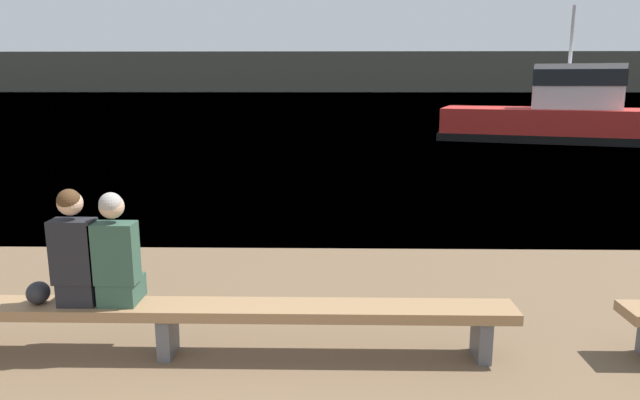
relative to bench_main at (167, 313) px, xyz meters
name	(u,v)px	position (x,y,z in m)	size (l,w,h in m)	color
water_surface	(325,92)	(0.16, 123.45, -0.41)	(240.00, 240.00, 0.00)	#386084
far_shoreline	(325,72)	(0.16, 127.09, 3.90)	(600.00, 12.00, 8.62)	#4C4C42
bench_main	(167,313)	(0.00, 0.00, 0.00)	(6.37, 0.40, 0.50)	#8E6B47
person_left	(76,253)	(-0.79, 0.01, 0.57)	(0.38, 0.41, 1.08)	black
person_right	(117,255)	(-0.43, 0.01, 0.55)	(0.38, 0.41, 1.05)	#2D4C3D
shopping_bag	(38,293)	(-1.17, 0.00, 0.19)	(0.20, 0.23, 0.21)	#232328
tugboat_red	(564,117)	(11.28, 19.39, 0.59)	(10.42, 6.36, 5.48)	red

